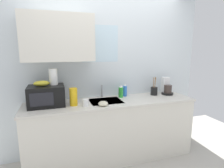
# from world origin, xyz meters

# --- Properties ---
(kitchen_wall_assembly) EXTENTS (3.23, 0.42, 2.50)m
(kitchen_wall_assembly) POSITION_xyz_m (-0.13, 0.31, 1.35)
(kitchen_wall_assembly) COLOR silver
(kitchen_wall_assembly) RESTS_ON ground
(counter_unit) EXTENTS (2.46, 0.63, 0.90)m
(counter_unit) POSITION_xyz_m (-0.00, 0.00, 0.46)
(counter_unit) COLOR silver
(counter_unit) RESTS_ON ground
(sink_faucet) EXTENTS (0.03, 0.03, 0.19)m
(sink_faucet) POSITION_xyz_m (-0.09, 0.24, 1.00)
(sink_faucet) COLOR #B2B5BA
(sink_faucet) RESTS_ON counter_unit
(microwave) EXTENTS (0.46, 0.35, 0.27)m
(microwave) POSITION_xyz_m (-0.90, 0.05, 1.04)
(microwave) COLOR black
(microwave) RESTS_ON counter_unit
(banana_bunch) EXTENTS (0.20, 0.11, 0.07)m
(banana_bunch) POSITION_xyz_m (-0.95, 0.05, 1.20)
(banana_bunch) COLOR gold
(banana_bunch) RESTS_ON microwave
(paper_towel_roll) EXTENTS (0.11, 0.11, 0.22)m
(paper_towel_roll) POSITION_xyz_m (-0.80, 0.10, 1.28)
(paper_towel_roll) COLOR white
(paper_towel_roll) RESTS_ON microwave
(coffee_maker) EXTENTS (0.19, 0.21, 0.28)m
(coffee_maker) POSITION_xyz_m (1.00, 0.11, 1.00)
(coffee_maker) COLOR black
(coffee_maker) RESTS_ON counter_unit
(dish_soap_bottle_green) EXTENTS (0.07, 0.07, 0.20)m
(dish_soap_bottle_green) POSITION_xyz_m (0.19, 0.14, 0.99)
(dish_soap_bottle_green) COLOR green
(dish_soap_bottle_green) RESTS_ON counter_unit
(dish_soap_bottle_blue) EXTENTS (0.06, 0.06, 0.20)m
(dish_soap_bottle_blue) POSITION_xyz_m (0.28, 0.20, 1.00)
(dish_soap_bottle_blue) COLOR blue
(dish_soap_bottle_blue) RESTS_ON counter_unit
(cereal_canister) EXTENTS (0.10, 0.10, 0.24)m
(cereal_canister) POSITION_xyz_m (-0.56, -0.05, 1.02)
(cereal_canister) COLOR gold
(cereal_canister) RESTS_ON counter_unit
(mug_white) EXTENTS (0.08, 0.08, 0.09)m
(mug_white) POSITION_xyz_m (-0.41, -0.14, 0.95)
(mug_white) COLOR white
(mug_white) RESTS_ON counter_unit
(utensil_crock) EXTENTS (0.11, 0.11, 0.30)m
(utensil_crock) POSITION_xyz_m (0.77, 0.12, 0.97)
(utensil_crock) COLOR black
(utensil_crock) RESTS_ON counter_unit
(small_bowl) EXTENTS (0.13, 0.13, 0.06)m
(small_bowl) POSITION_xyz_m (-0.19, -0.20, 0.93)
(small_bowl) COLOR beige
(small_bowl) RESTS_ON counter_unit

